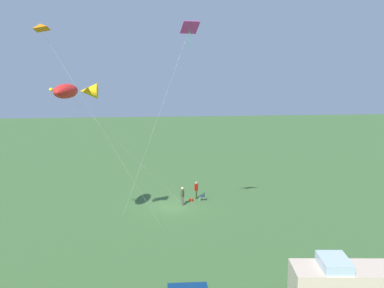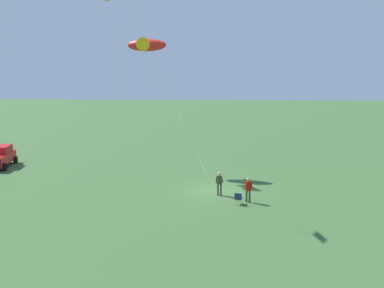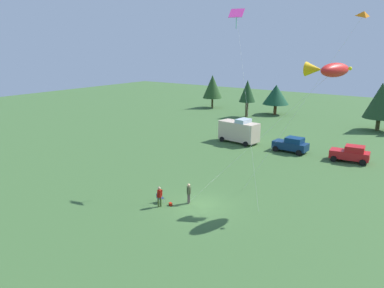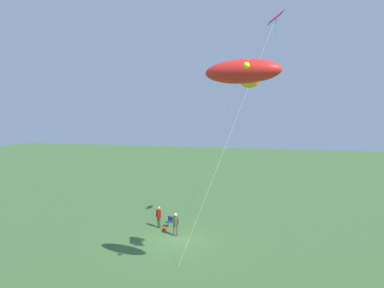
{
  "view_description": "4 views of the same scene",
  "coord_description": "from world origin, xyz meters",
  "px_view_note": "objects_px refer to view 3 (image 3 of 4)",
  "views": [
    {
      "loc": [
        2.5,
        40.13,
        12.6
      ],
      "look_at": [
        -1.7,
        2.07,
        6.21
      ],
      "focal_mm": 42.0,
      "sensor_mm": 36.0,
      "label": 1
    },
    {
      "loc": [
        -32.53,
        0.3,
        9.61
      ],
      "look_at": [
        -2.57,
        1.63,
        4.06
      ],
      "focal_mm": 42.0,
      "sensor_mm": 36.0,
      "label": 2
    },
    {
      "loc": [
        16.09,
        -23.75,
        12.82
      ],
      "look_at": [
        -3.15,
        3.09,
        4.1
      ],
      "focal_mm": 35.0,
      "sensor_mm": 36.0,
      "label": 3
    },
    {
      "loc": [
        24.95,
        8.94,
        8.99
      ],
      "look_at": [
        -1.93,
        0.74,
        6.91
      ],
      "focal_mm": 35.0,
      "sensor_mm": 36.0,
      "label": 4
    }
  ],
  "objects_px": {
    "car_navy_hatch": "(291,145)",
    "kite_diamond_rainbow": "(237,18)",
    "kite_delta_orange": "(363,15)",
    "person_kite_flyer": "(189,192)",
    "van_camper_beige": "(239,131)",
    "person_spectator": "(159,195)",
    "car_red_sedan": "(351,154)",
    "folding_chair": "(160,197)",
    "backpack_on_grass": "(171,204)",
    "kite_large_fish": "(330,70)"
  },
  "relations": [
    {
      "from": "car_navy_hatch",
      "to": "kite_diamond_rainbow",
      "type": "relative_size",
      "value": 0.27
    },
    {
      "from": "kite_delta_orange",
      "to": "car_navy_hatch",
      "type": "bearing_deg",
      "value": 131.72
    },
    {
      "from": "person_kite_flyer",
      "to": "van_camper_beige",
      "type": "height_order",
      "value": "van_camper_beige"
    },
    {
      "from": "person_spectator",
      "to": "car_navy_hatch",
      "type": "relative_size",
      "value": 0.41
    },
    {
      "from": "van_camper_beige",
      "to": "car_red_sedan",
      "type": "distance_m",
      "value": 14.5
    },
    {
      "from": "car_navy_hatch",
      "to": "kite_delta_orange",
      "type": "relative_size",
      "value": 0.27
    },
    {
      "from": "person_kite_flyer",
      "to": "person_spectator",
      "type": "bearing_deg",
      "value": -141.61
    },
    {
      "from": "folding_chair",
      "to": "van_camper_beige",
      "type": "relative_size",
      "value": 0.15
    },
    {
      "from": "folding_chair",
      "to": "car_navy_hatch",
      "type": "xyz_separation_m",
      "value": [
        3.2,
        21.28,
        0.46
      ]
    },
    {
      "from": "backpack_on_grass",
      "to": "kite_delta_orange",
      "type": "distance_m",
      "value": 21.8
    },
    {
      "from": "car_navy_hatch",
      "to": "kite_diamond_rainbow",
      "type": "height_order",
      "value": "kite_diamond_rainbow"
    },
    {
      "from": "person_spectator",
      "to": "car_navy_hatch",
      "type": "height_order",
      "value": "car_navy_hatch"
    },
    {
      "from": "person_spectator",
      "to": "person_kite_flyer",
      "type": "bearing_deg",
      "value": 70.27
    },
    {
      "from": "van_camper_beige",
      "to": "kite_diamond_rainbow",
      "type": "bearing_deg",
      "value": -57.13
    },
    {
      "from": "person_kite_flyer",
      "to": "kite_delta_orange",
      "type": "xyz_separation_m",
      "value": [
        9.92,
        10.12,
        14.18
      ]
    },
    {
      "from": "person_spectator",
      "to": "kite_delta_orange",
      "type": "bearing_deg",
      "value": 64.93
    },
    {
      "from": "person_spectator",
      "to": "backpack_on_grass",
      "type": "bearing_deg",
      "value": 70.79
    },
    {
      "from": "person_spectator",
      "to": "van_camper_beige",
      "type": "height_order",
      "value": "van_camper_beige"
    },
    {
      "from": "person_spectator",
      "to": "van_camper_beige",
      "type": "relative_size",
      "value": 0.31
    },
    {
      "from": "person_spectator",
      "to": "kite_diamond_rainbow",
      "type": "xyz_separation_m",
      "value": [
        1.7,
        9.0,
        14.16
      ]
    },
    {
      "from": "car_navy_hatch",
      "to": "kite_large_fish",
      "type": "xyz_separation_m",
      "value": [
        7.63,
        -13.58,
        10.06
      ]
    },
    {
      "from": "folding_chair",
      "to": "car_navy_hatch",
      "type": "height_order",
      "value": "car_navy_hatch"
    },
    {
      "from": "backpack_on_grass",
      "to": "kite_large_fish",
      "type": "xyz_separation_m",
      "value": [
        9.7,
        7.67,
        10.89
      ]
    },
    {
      "from": "car_navy_hatch",
      "to": "kite_delta_orange",
      "type": "distance_m",
      "value": 19.46
    },
    {
      "from": "folding_chair",
      "to": "kite_diamond_rainbow",
      "type": "distance_m",
      "value": 17.03
    },
    {
      "from": "person_kite_flyer",
      "to": "folding_chair",
      "type": "height_order",
      "value": "person_kite_flyer"
    },
    {
      "from": "backpack_on_grass",
      "to": "kite_diamond_rainbow",
      "type": "xyz_separation_m",
      "value": [
        1.14,
        8.28,
        15.07
      ]
    },
    {
      "from": "folding_chair",
      "to": "person_spectator",
      "type": "relative_size",
      "value": 0.47
    },
    {
      "from": "backpack_on_grass",
      "to": "kite_delta_orange",
      "type": "bearing_deg",
      "value": 46.16
    },
    {
      "from": "person_kite_flyer",
      "to": "kite_diamond_rainbow",
      "type": "relative_size",
      "value": 0.11
    },
    {
      "from": "car_red_sedan",
      "to": "kite_delta_orange",
      "type": "relative_size",
      "value": 0.28
    },
    {
      "from": "backpack_on_grass",
      "to": "car_navy_hatch",
      "type": "height_order",
      "value": "car_navy_hatch"
    },
    {
      "from": "car_navy_hatch",
      "to": "folding_chair",
      "type": "bearing_deg",
      "value": -96.49
    },
    {
      "from": "person_spectator",
      "to": "kite_delta_orange",
      "type": "xyz_separation_m",
      "value": [
        11.46,
        12.08,
        14.18
      ]
    },
    {
      "from": "person_kite_flyer",
      "to": "person_spectator",
      "type": "xyz_separation_m",
      "value": [
        -1.54,
        -1.96,
        0.0
      ]
    },
    {
      "from": "folding_chair",
      "to": "van_camper_beige",
      "type": "xyz_separation_m",
      "value": [
        -4.32,
        21.62,
        1.16
      ]
    },
    {
      "from": "folding_chair",
      "to": "car_red_sedan",
      "type": "height_order",
      "value": "car_red_sedan"
    },
    {
      "from": "car_navy_hatch",
      "to": "van_camper_beige",
      "type": "bearing_deg",
      "value": 179.47
    },
    {
      "from": "van_camper_beige",
      "to": "kite_large_fish",
      "type": "relative_size",
      "value": 0.48
    },
    {
      "from": "person_kite_flyer",
      "to": "kite_delta_orange",
      "type": "height_order",
      "value": "kite_delta_orange"
    },
    {
      "from": "kite_diamond_rainbow",
      "to": "kite_delta_orange",
      "type": "bearing_deg",
      "value": 17.49
    },
    {
      "from": "car_red_sedan",
      "to": "kite_delta_orange",
      "type": "xyz_separation_m",
      "value": [
        1.86,
        -9.99,
        14.25
      ]
    },
    {
      "from": "folding_chair",
      "to": "kite_diamond_rainbow",
      "type": "xyz_separation_m",
      "value": [
        2.26,
        8.3,
        14.69
      ]
    },
    {
      "from": "folding_chair",
      "to": "person_spectator",
      "type": "height_order",
      "value": "person_spectator"
    },
    {
      "from": "van_camper_beige",
      "to": "car_red_sedan",
      "type": "bearing_deg",
      "value": 5.59
    },
    {
      "from": "car_red_sedan",
      "to": "backpack_on_grass",
      "type": "bearing_deg",
      "value": -119.34
    },
    {
      "from": "person_spectator",
      "to": "car_red_sedan",
      "type": "xyz_separation_m",
      "value": [
        9.6,
        22.07,
        -0.07
      ]
    },
    {
      "from": "folding_chair",
      "to": "kite_diamond_rainbow",
      "type": "relative_size",
      "value": 0.05
    },
    {
      "from": "car_navy_hatch",
      "to": "car_red_sedan",
      "type": "relative_size",
      "value": 0.97
    },
    {
      "from": "kite_large_fish",
      "to": "van_camper_beige",
      "type": "bearing_deg",
      "value": 137.41
    }
  ]
}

